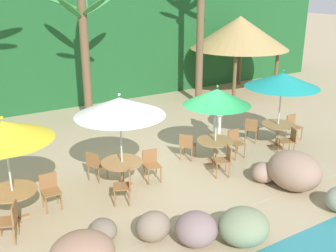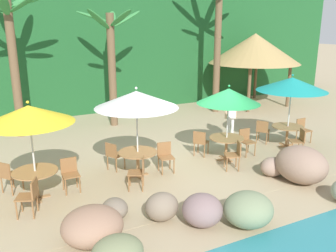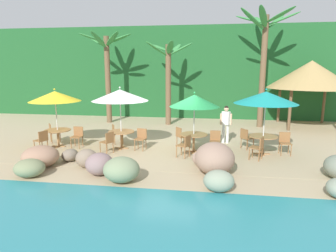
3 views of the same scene
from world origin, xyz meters
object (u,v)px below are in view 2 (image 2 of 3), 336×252
(chair_white_seaward, at_px, (165,155))
(palapa_hut, at_px, (255,49))
(chair_yellow_seaward, at_px, (70,172))
(chair_yellow_inland, at_px, (8,175))
(umbrella_white, at_px, (136,99))
(chair_yellow_left, at_px, (30,195))
(palm_tree_third, at_px, (219,19))
(chair_white_inland, at_px, (114,154))
(palm_tree_second, at_px, (111,50))
(umbrella_teal, at_px, (292,84))
(umbrella_yellow, at_px, (29,114))
(dining_table_teal, at_px, (288,130))
(chair_white_left, at_px, (139,171))
(chair_green_left, at_px, (235,153))
(waiter_in_white, at_px, (231,114))
(dining_table_green, at_px, (227,141))
(chair_teal_left, at_px, (299,140))
(chair_teal_seaward, at_px, (303,129))
(chair_green_inland, at_px, (200,141))
(chair_green_seaward, at_px, (246,140))
(chair_teal_inland, at_px, (263,130))
(umbrella_green, at_px, (229,96))
(dining_table_yellow, at_px, (36,176))
(dining_table_white, at_px, (138,156))
(palm_tree_nearest, at_px, (11,38))

(chair_white_seaward, height_order, palapa_hut, palapa_hut)
(chair_yellow_seaward, xyz_separation_m, chair_yellow_inland, (-1.44, 0.54, 0.00))
(umbrella_white, relative_size, palapa_hut, 0.55)
(chair_yellow_left, xyz_separation_m, palm_tree_third, (9.50, 6.55, 3.91))
(chair_white_inland, distance_m, palm_tree_second, 5.73)
(chair_white_seaward, distance_m, palapa_hut, 10.61)
(umbrella_teal, xyz_separation_m, palm_tree_second, (-4.55, 5.49, 0.93))
(palm_tree_second, bearing_deg, umbrella_yellow, -125.05)
(palm_tree_third, bearing_deg, dining_table_teal, -97.68)
(chair_white_left, xyz_separation_m, chair_green_left, (3.05, -0.07, 0.00))
(palm_tree_third, relative_size, waiter_in_white, 3.76)
(chair_yellow_inland, height_order, dining_table_green, chair_yellow_inland)
(chair_yellow_left, relative_size, chair_teal_left, 1.00)
(chair_yellow_left, bearing_deg, chair_teal_seaward, 6.35)
(palm_tree_third, bearing_deg, dining_table_green, -121.37)
(chair_green_inland, height_order, palapa_hut, palapa_hut)
(chair_green_seaward, relative_size, chair_teal_inland, 1.00)
(umbrella_teal, height_order, palapa_hut, palapa_hut)
(umbrella_green, bearing_deg, umbrella_teal, 1.77)
(chair_white_seaward, bearing_deg, palm_tree_second, 86.63)
(umbrella_teal, height_order, dining_table_teal, umbrella_teal)
(dining_table_yellow, distance_m, chair_white_inland, 2.45)
(umbrella_white, relative_size, umbrella_green, 1.07)
(chair_teal_left, bearing_deg, chair_teal_inland, 101.47)
(chair_yellow_left, relative_size, chair_white_left, 1.00)
(chair_white_left, height_order, dining_table_green, chair_white_left)
(chair_yellow_seaward, xyz_separation_m, chair_green_seaward, (5.81, 0.06, 0.00))
(umbrella_yellow, bearing_deg, chair_teal_inland, 5.61)
(chair_green_left, height_order, dining_table_teal, chair_green_left)
(palm_tree_third, bearing_deg, chair_green_inland, -128.71)
(umbrella_yellow, relative_size, umbrella_white, 0.97)
(umbrella_green, xyz_separation_m, chair_teal_left, (2.41, -0.72, -1.56))
(chair_yellow_inland, relative_size, chair_teal_seaward, 1.00)
(chair_yellow_left, xyz_separation_m, chair_white_inland, (2.54, 1.66, 0.00))
(chair_white_left, height_order, chair_green_inland, same)
(chair_green_left, relative_size, palapa_hut, 0.18)
(chair_white_left, relative_size, dining_table_teal, 0.79)
(chair_green_left, bearing_deg, chair_yellow_seaward, 170.01)
(chair_yellow_seaward, xyz_separation_m, umbrella_teal, (7.65, 0.07, 1.72))
(chair_teal_seaward, bearing_deg, chair_teal_inland, 159.56)
(umbrella_yellow, xyz_separation_m, umbrella_green, (5.81, 0.06, -0.10))
(umbrella_white, bearing_deg, dining_table_white, 156.37)
(chair_yellow_left, bearing_deg, palm_tree_second, 56.99)
(umbrella_green, distance_m, palm_tree_nearest, 8.16)
(chair_white_inland, distance_m, umbrella_teal, 6.47)
(chair_teal_seaward, height_order, palm_tree_nearest, palm_tree_nearest)
(umbrella_green, xyz_separation_m, umbrella_teal, (2.70, 0.08, 0.16))
(chair_green_inland, bearing_deg, palm_tree_third, 51.29)
(chair_yellow_inland, relative_size, palapa_hut, 0.18)
(umbrella_green, bearing_deg, chair_green_inland, 133.30)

